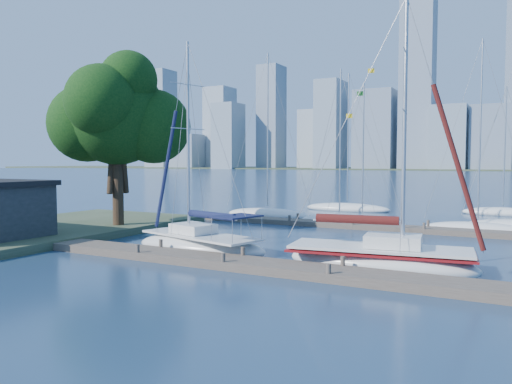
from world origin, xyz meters
The scene contains 14 objects.
ground centered at (0.00, 0.00, 0.00)m, with size 700.00×700.00×0.00m, color #18314D.
near_dock centered at (0.00, 0.00, 0.20)m, with size 26.00×2.00×0.40m, color #453C32.
far_dock centered at (2.00, 16.00, 0.18)m, with size 30.00×1.80×0.36m, color #453C32.
shore centered at (-17.00, 3.00, 0.25)m, with size 12.00×22.00×0.50m, color #38472D.
far_shore centered at (0.00, 320.00, 0.00)m, with size 800.00×100.00×1.50m, color #38472D.
tree centered at (-13.02, 6.22, 8.25)m, with size 9.35×8.52×12.30m.
sailboat_navy centered at (-3.68, 2.60, 0.95)m, with size 8.41×4.60×12.02m.
sailboat_maroon centered at (6.12, 2.81, 0.96)m, with size 9.01×3.97×12.75m.
bg_boat_0 centered at (-8.06, 19.47, 0.29)m, with size 8.11×3.14×14.73m.
bg_boat_1 centered at (-0.81, 17.66, 0.25)m, with size 6.90×4.05×12.41m.
bg_boat_2 centered at (0.91, 18.02, 0.23)m, with size 7.05×3.80×11.15m.
bg_boat_3 centered at (9.13, 18.07, 0.26)m, with size 7.32×2.90×13.64m.
bg_boat_6 centered at (-3.65, 28.51, 0.27)m, with size 8.91×5.14×14.03m.
bg_boat_7 centered at (10.29, 31.22, 0.25)m, with size 7.22×2.86×11.99m.
Camera 1 is at (11.79, -19.78, 4.90)m, focal length 35.00 mm.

